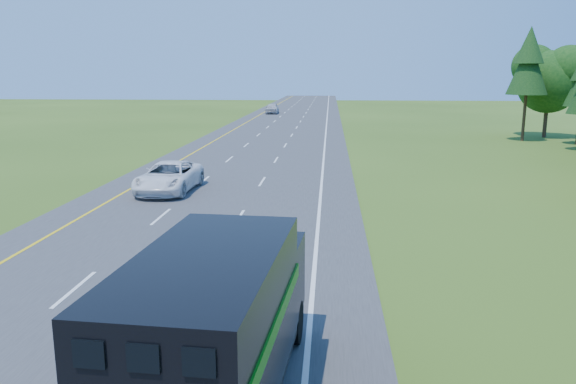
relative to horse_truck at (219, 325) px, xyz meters
name	(u,v)px	position (x,y,z in m)	size (l,w,h in m)	color
road	(258,154)	(-3.91, 36.05, -1.86)	(15.00, 260.00, 0.04)	#38383A
lane_markings	(258,154)	(-3.91, 36.05, -1.84)	(11.15, 260.00, 0.01)	yellow
horse_truck	(219,325)	(0.00, 0.00, 0.00)	(2.95, 7.92, 3.44)	black
white_suv	(169,177)	(-6.96, 20.74, -1.01)	(2.75, 5.96, 1.66)	white
far_car	(272,108)	(-7.69, 84.80, -0.97)	(2.05, 5.09, 1.73)	#B0B1B8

